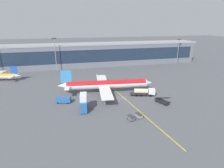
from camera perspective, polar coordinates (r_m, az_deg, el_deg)
name	(u,v)px	position (r m, az deg, el deg)	size (l,w,h in m)	color
ground_plane	(120,98)	(81.10, 2.52, -4.34)	(700.00, 700.00, 0.00)	#515459
apron_lead_in_line	(122,96)	(83.26, 3.04, -3.73)	(0.30, 80.00, 0.01)	yellow
terminal_building	(79,55)	(141.91, -10.04, 8.63)	(184.69, 17.40, 16.56)	slate
main_airliner	(106,84)	(86.68, -1.76, -0.12)	(43.91, 35.13, 11.00)	white
fuel_tanker	(144,92)	(84.59, 9.74, -2.36)	(11.05, 5.62, 3.25)	#232326
belt_loader	(162,101)	(78.42, 14.90, -4.99)	(4.08, 6.87, 3.49)	black
catering_lift	(84,103)	(69.90, -8.60, -5.60)	(3.40, 7.08, 6.30)	#285B9E
lavatory_truck	(64,99)	(78.65, -14.40, -4.54)	(6.21, 3.78, 2.50)	#285B9E
baggage_cart_0	(131,118)	(63.86, 5.79, -10.15)	(2.19, 2.95, 1.48)	#595B60
baggage_cart_1	(139,116)	(65.57, 8.11, -9.45)	(2.19, 2.95, 1.48)	gray
apron_light_mast_1	(55,52)	(129.07, -16.81, 9.26)	(2.80, 0.50, 21.77)	gray
apron_light_mast_2	(178,49)	(154.97, 19.43, 9.89)	(2.80, 0.50, 19.36)	gray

